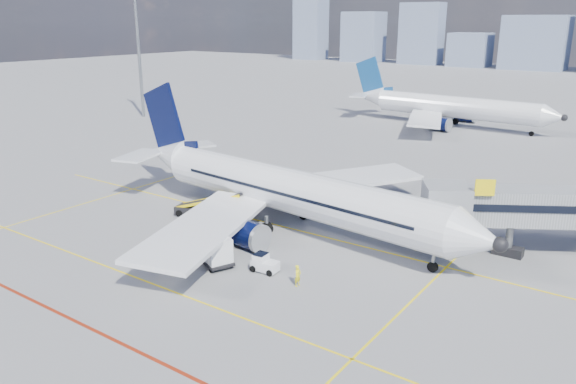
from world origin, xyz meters
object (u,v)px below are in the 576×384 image
object	(u,v)px
main_aircraft	(280,189)
ramp_worker	(298,276)
second_aircraft	(447,107)
baggage_tug	(264,263)
belt_loader	(202,209)
cargo_dolly	(211,247)

from	to	relation	value
main_aircraft	ramp_worker	xyz separation A→B (m)	(7.90, -8.92, -2.47)
second_aircraft	ramp_worker	xyz separation A→B (m)	(12.99, -63.49, -2.48)
main_aircraft	ramp_worker	distance (m)	12.17
baggage_tug	belt_loader	world-z (taller)	belt_loader
belt_loader	ramp_worker	world-z (taller)	belt_loader
ramp_worker	main_aircraft	bearing A→B (deg)	45.03
belt_loader	baggage_tug	bearing A→B (deg)	-41.71
baggage_tug	ramp_worker	xyz separation A→B (m)	(3.25, -0.50, 0.11)
main_aircraft	cargo_dolly	size ratio (longest dim) A/B	8.60
baggage_tug	cargo_dolly	world-z (taller)	cargo_dolly
main_aircraft	second_aircraft	xyz separation A→B (m)	(-5.09, 54.57, 0.00)
second_aircraft	cargo_dolly	size ratio (longest dim) A/B	8.25
ramp_worker	second_aircraft	bearing A→B (deg)	15.08
main_aircraft	second_aircraft	distance (m)	54.80
baggage_tug	ramp_worker	bearing A→B (deg)	-13.09
cargo_dolly	belt_loader	size ratio (longest dim) A/B	0.66
main_aircraft	ramp_worker	size ratio (longest dim) A/B	25.69
baggage_tug	cargo_dolly	xyz separation A→B (m)	(-4.08, -0.95, 0.59)
second_aircraft	baggage_tug	world-z (taller)	second_aircraft
second_aircraft	cargo_dolly	xyz separation A→B (m)	(5.67, -63.94, -2.00)
cargo_dolly	ramp_worker	xyz separation A→B (m)	(7.32, 0.45, -0.48)
belt_loader	cargo_dolly	bearing A→B (deg)	-57.20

